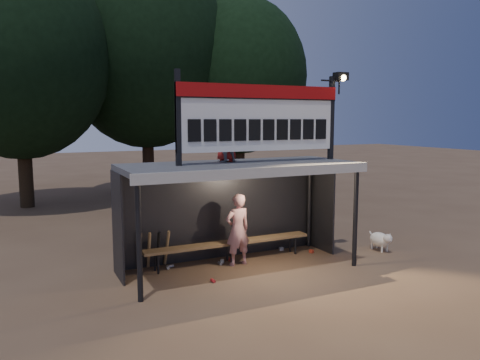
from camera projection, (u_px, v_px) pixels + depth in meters
name	position (u px, v px, depth m)	size (l,w,h in m)	color
ground	(240.00, 269.00, 10.21)	(80.00, 80.00, 0.00)	brown
player	(238.00, 230.00, 10.40)	(0.59, 0.39, 1.61)	silver
child_a	(225.00, 140.00, 10.09)	(0.47, 0.37, 0.97)	slate
child_b	(227.00, 136.00, 10.21)	(0.54, 0.35, 1.11)	#AD201A
dugout_shelter	(235.00, 184.00, 10.19)	(5.10, 2.08, 2.32)	#434245
scoreboard_assembly	(263.00, 115.00, 10.02)	(4.10, 0.27, 1.99)	black
bench	(229.00, 243.00, 10.65)	(4.00, 0.35, 0.48)	olive
tree_left	(19.00, 56.00, 16.74)	(6.46, 6.46, 9.27)	black
tree_mid	(146.00, 51.00, 20.14)	(7.22, 7.22, 10.36)	black
tree_right	(239.00, 76.00, 21.08)	(6.08, 6.08, 8.72)	#322016
dog	(381.00, 240.00, 11.60)	(0.36, 0.81, 0.49)	white
bats	(153.00, 249.00, 10.17)	(0.68, 0.35, 0.84)	#9B7148
litter	(231.00, 261.00, 10.61)	(3.62, 1.50, 0.08)	red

